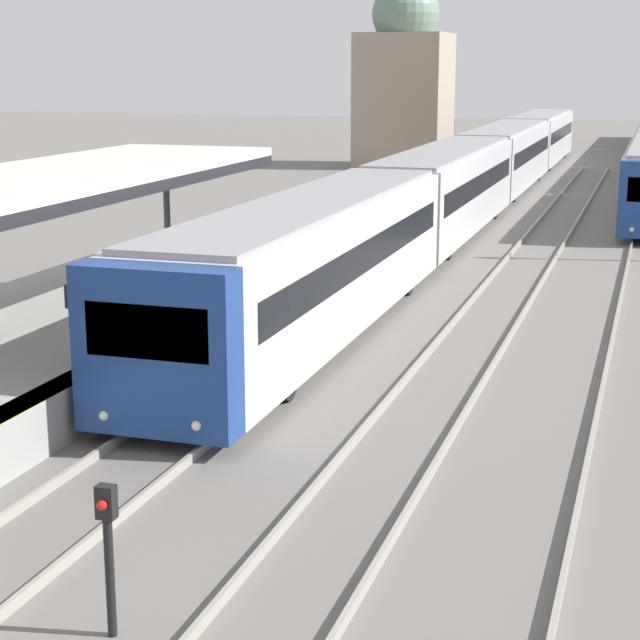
% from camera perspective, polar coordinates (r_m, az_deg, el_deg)
% --- Properties ---
extents(person_on_platform, '(0.40, 0.40, 1.66)m').
position_cam_1_polar(person_on_platform, '(18.62, -12.65, 0.79)').
color(person_on_platform, '#2D2D33').
rests_on(person_on_platform, station_platform).
extents(train_near, '(2.63, 60.78, 3.04)m').
position_cam_1_polar(train_near, '(45.24, 8.47, 7.97)').
color(train_near, navy).
rests_on(train_near, ground_plane).
extents(signal_post_near, '(0.20, 0.21, 1.70)m').
position_cam_1_polar(signal_post_near, '(11.50, -11.24, -11.60)').
color(signal_post_near, black).
rests_on(signal_post_near, ground_plane).
extents(distant_domed_building, '(5.08, 5.08, 10.75)m').
position_cam_1_polar(distant_domed_building, '(64.53, 4.53, 12.60)').
color(distant_domed_building, gray).
rests_on(distant_domed_building, ground_plane).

